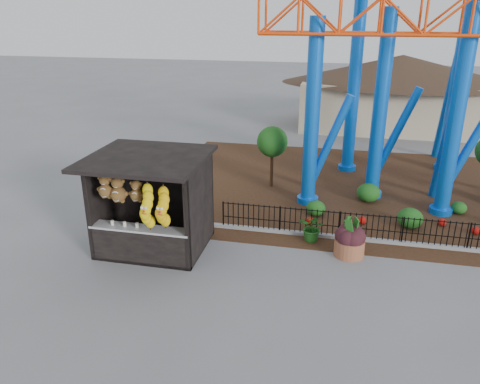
% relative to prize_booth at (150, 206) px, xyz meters
% --- Properties ---
extents(ground, '(120.00, 120.00, 0.00)m').
position_rel_prize_booth_xyz_m(ground, '(2.99, -0.91, -1.52)').
color(ground, slate).
rests_on(ground, ground).
extents(mulch_bed, '(18.00, 12.00, 0.02)m').
position_rel_prize_booth_xyz_m(mulch_bed, '(6.99, 7.09, -1.52)').
color(mulch_bed, '#331E11').
rests_on(mulch_bed, ground).
extents(curb, '(18.00, 0.18, 0.12)m').
position_rel_prize_booth_xyz_m(curb, '(6.99, 2.09, -1.46)').
color(curb, gray).
rests_on(curb, ground).
extents(prize_booth, '(3.50, 3.40, 3.12)m').
position_rel_prize_booth_xyz_m(prize_booth, '(0.00, 0.00, 0.00)').
color(prize_booth, black).
rests_on(prize_booth, ground).
extents(picket_fence, '(12.20, 0.06, 1.00)m').
position_rel_prize_booth_xyz_m(picket_fence, '(7.89, 2.09, -1.02)').
color(picket_fence, black).
rests_on(picket_fence, ground).
extents(roller_coaster, '(11.00, 6.37, 10.82)m').
position_rel_prize_booth_xyz_m(roller_coaster, '(8.10, 7.32, 4.92)').
color(roller_coaster, blue).
rests_on(roller_coaster, ground).
extents(terracotta_planter, '(1.10, 1.10, 0.54)m').
position_rel_prize_booth_xyz_m(terracotta_planter, '(6.11, 1.01, -1.25)').
color(terracotta_planter, '#965436').
rests_on(terracotta_planter, ground).
extents(planter_foliage, '(0.70, 0.70, 0.64)m').
position_rel_prize_booth_xyz_m(planter_foliage, '(6.11, 1.01, -0.66)').
color(planter_foliage, black).
rests_on(planter_foliage, terracotta_planter).
extents(potted_plant, '(1.07, 1.01, 0.95)m').
position_rel_prize_booth_xyz_m(potted_plant, '(4.93, 1.74, -1.05)').
color(potted_plant, '#275819').
rests_on(potted_plant, ground).
extents(landscaping, '(7.34, 3.29, 0.74)m').
position_rel_prize_booth_xyz_m(landscaping, '(7.60, 4.47, -1.19)').
color(landscaping, '#1A4D16').
rests_on(landscaping, mulch_bed).
extents(pavilion, '(15.00, 15.00, 4.80)m').
position_rel_prize_booth_xyz_m(pavilion, '(8.99, 19.09, 1.54)').
color(pavilion, '#BFAD8C').
rests_on(pavilion, ground).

